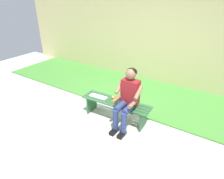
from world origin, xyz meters
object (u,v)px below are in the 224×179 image
person_seated (127,97)px  apple (113,97)px  book_open (98,97)px  bench_near (116,106)px

person_seated → apple: size_ratio=17.35×
person_seated → book_open: (0.75, -0.05, -0.24)m
bench_near → person_seated: person_seated is taller
bench_near → person_seated: size_ratio=1.24×
person_seated → apple: (0.43, -0.17, -0.21)m
bench_near → apple: bearing=-32.1°
bench_near → apple: (0.11, -0.07, 0.14)m
bench_near → book_open: (0.43, 0.04, 0.12)m
book_open → bench_near: bearing=-176.8°
bench_near → person_seated: 0.49m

